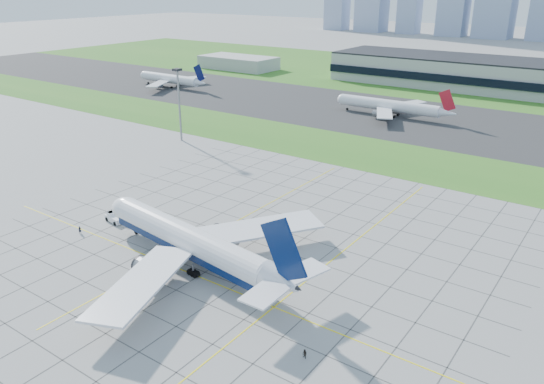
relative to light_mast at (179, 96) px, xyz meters
The scene contains 13 objects.
ground 96.89m from the light_mast, 42.88° to the right, with size 1400.00×1400.00×0.00m, color #9D9D98.
grass_median 76.07m from the light_mast, 19.65° to the left, with size 700.00×35.00×0.04m, color #2F6E1F.
asphalt_taxiway 107.52m from the light_mast, 48.81° to the left, with size 700.00×75.00×0.04m, color #383838.
grass_far 203.13m from the light_mast, 69.78° to the left, with size 700.00×145.00×0.04m, color #2F6E1F.
apron_markings 90.15m from the light_mast, 37.43° to the right, with size 120.00×130.00×0.03m.
service_block 171.09m from the light_mast, 121.83° to the left, with size 50.00×25.00×8.00m, color #B7B7B2.
light_mast is the anchor object (origin of this frame).
airliner 91.85m from the light_mast, 44.37° to the right, with size 56.49×56.90×17.82m.
pushback_tug 71.45m from the light_mast, 58.65° to the right, with size 7.92×3.31×2.18m.
crew_near 78.46m from the light_mast, 62.81° to the right, with size 0.64×0.42×1.74m, color black.
crew_far 125.91m from the light_mast, 37.12° to the right, with size 0.76×0.59×1.57m, color #2A231C.
distant_jet_0 107.46m from the light_mast, 137.46° to the left, with size 45.16×42.66×14.08m.
distant_jet_1 91.56m from the light_mast, 59.77° to the left, with size 50.08×42.66×14.08m.
Camera 1 is at (63.48, -66.64, 53.14)m, focal length 35.00 mm.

